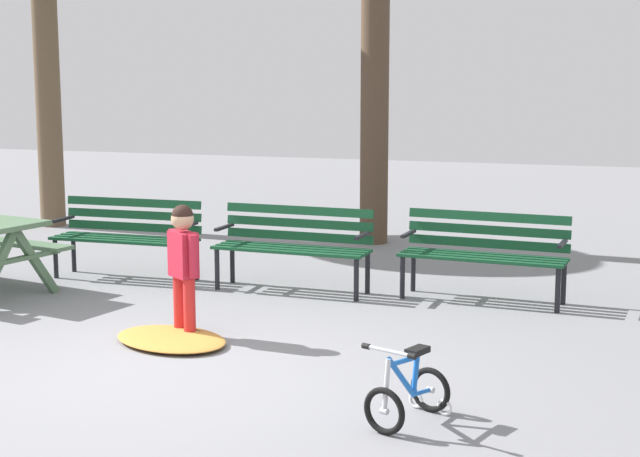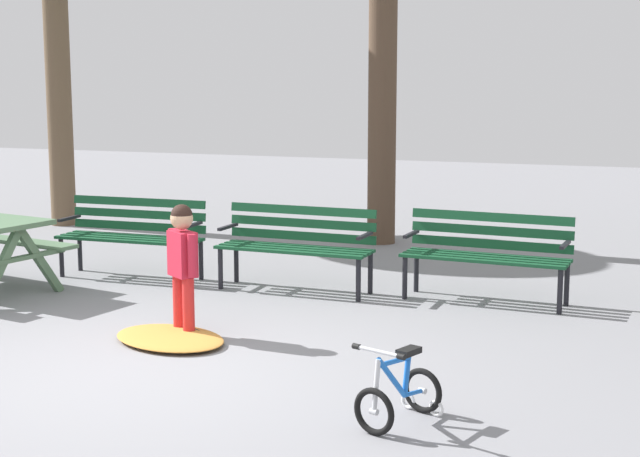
% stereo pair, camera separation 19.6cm
% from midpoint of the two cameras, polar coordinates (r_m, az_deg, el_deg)
% --- Properties ---
extents(ground, '(36.00, 36.00, 0.00)m').
position_cam_midpoint_polar(ground, '(7.37, -11.41, -8.34)').
color(ground, gray).
extents(park_bench_far_left, '(1.61, 0.49, 0.85)m').
position_cam_midpoint_polar(park_bench_far_left, '(10.65, -11.74, -0.16)').
color(park_bench_far_left, '#144728').
rests_on(park_bench_far_left, ground).
extents(park_bench_left, '(1.61, 0.50, 0.85)m').
position_cam_midpoint_polar(park_bench_left, '(9.83, -2.10, -0.73)').
color(park_bench_left, '#144728').
rests_on(park_bench_left, ground).
extents(park_bench_right, '(1.63, 0.56, 0.85)m').
position_cam_midpoint_polar(park_bench_right, '(9.51, 9.08, -1.17)').
color(park_bench_right, '#144728').
rests_on(park_bench_right, ground).
extents(child_standing, '(0.36, 0.29, 1.12)m').
position_cam_midpoint_polar(child_standing, '(8.14, -8.73, -1.79)').
color(child_standing, red).
rests_on(child_standing, ground).
extents(kids_bicycle, '(0.51, 0.63, 0.54)m').
position_cam_midpoint_polar(kids_bicycle, '(6.20, 4.32, -9.59)').
color(kids_bicycle, black).
rests_on(kids_bicycle, ground).
extents(leaf_pile, '(1.23, 1.04, 0.07)m').
position_cam_midpoint_polar(leaf_pile, '(8.11, -9.45, -6.42)').
color(leaf_pile, '#C68438').
rests_on(leaf_pile, ground).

